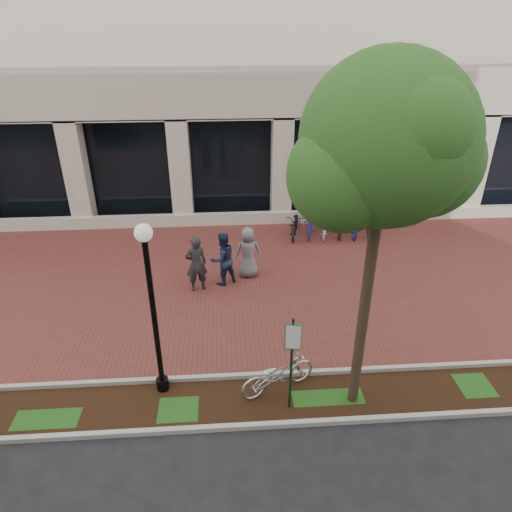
{
  "coord_description": "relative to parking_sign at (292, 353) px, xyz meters",
  "views": [
    {
      "loc": [
        -0.27,
        -12.7,
        7.62
      ],
      "look_at": [
        0.58,
        -0.8,
        1.3
      ],
      "focal_mm": 32.0,
      "sensor_mm": 36.0,
      "label": 1
    }
  ],
  "objects": [
    {
      "name": "ground",
      "position": [
        -0.98,
        5.5,
        -1.51
      ],
      "size": [
        120.0,
        120.0,
        0.0
      ],
      "primitive_type": "plane",
      "color": "black",
      "rests_on": "ground"
    },
    {
      "name": "pedestrian_right",
      "position": [
        -0.58,
        5.8,
        -0.66
      ],
      "size": [
        0.88,
        0.61,
        1.71
      ],
      "primitive_type": "imported",
      "rotation": [
        0.0,
        0.0,
        3.23
      ],
      "color": "slate",
      "rests_on": "ground"
    },
    {
      "name": "curb_plaza_side",
      "position": [
        -0.98,
        1.0,
        -1.45
      ],
      "size": [
        40.0,
        0.12,
        0.12
      ],
      "primitive_type": "cube",
      "color": "#ABABA1",
      "rests_on": "ground"
    },
    {
      "name": "planting_strip",
      "position": [
        -0.98,
        0.25,
        -1.51
      ],
      "size": [
        40.0,
        1.5,
        0.01
      ],
      "primitive_type": "cube",
      "color": "black",
      "rests_on": "ground"
    },
    {
      "name": "pedestrian_mid",
      "position": [
        -1.4,
        5.38,
        -0.64
      ],
      "size": [
        1.07,
        1.0,
        1.75
      ],
      "primitive_type": "imported",
      "rotation": [
        0.0,
        0.0,
        3.66
      ],
      "color": "#1D264A",
      "rests_on": "ground"
    },
    {
      "name": "bollard",
      "position": [
        2.4,
        9.5,
        -1.06
      ],
      "size": [
        0.12,
        0.12,
        0.89
      ],
      "color": "#B0B0B4",
      "rests_on": "ground"
    },
    {
      "name": "parking_sign",
      "position": [
        0.0,
        0.0,
        0.0
      ],
      "size": [
        0.34,
        0.07,
        2.37
      ],
      "rotation": [
        0.0,
        0.0,
        -0.18
      ],
      "color": "#123218",
      "rests_on": "ground"
    },
    {
      "name": "lamppost",
      "position": [
        -2.82,
        0.77,
        0.83
      ],
      "size": [
        0.36,
        0.36,
        4.14
      ],
      "color": "black",
      "rests_on": "ground"
    },
    {
      "name": "locked_bicycle",
      "position": [
        -0.21,
        0.56,
        -1.03
      ],
      "size": [
        1.95,
        1.31,
        0.97
      ],
      "primitive_type": "imported",
      "rotation": [
        0.0,
        0.0,
        1.97
      ],
      "color": "silver",
      "rests_on": "ground"
    },
    {
      "name": "curb_street_side",
      "position": [
        -0.98,
        -0.5,
        -1.45
      ],
      "size": [
        40.0,
        0.12,
        0.12
      ],
      "primitive_type": "cube",
      "color": "#ABABA1",
      "rests_on": "ground"
    },
    {
      "name": "brick_plaza",
      "position": [
        -0.98,
        5.5,
        -1.51
      ],
      "size": [
        40.0,
        9.0,
        0.01
      ],
      "primitive_type": "cube",
      "color": "brown",
      "rests_on": "ground"
    },
    {
      "name": "bike_rack_cluster",
      "position": [
        2.77,
        8.75,
        -1.01
      ],
      "size": [
        3.55,
        1.93,
        1.07
      ],
      "rotation": [
        0.0,
        0.0,
        -0.14
      ],
      "color": "black",
      "rests_on": "ground"
    },
    {
      "name": "pedestrian_left",
      "position": [
        -2.2,
        5.04,
        -0.61
      ],
      "size": [
        0.75,
        0.59,
        1.82
      ],
      "primitive_type": "imported",
      "rotation": [
        0.0,
        0.0,
        3.4
      ],
      "color": "#26252A",
      "rests_on": "ground"
    },
    {
      "name": "street_tree",
      "position": [
        1.48,
        0.17,
        4.08
      ],
      "size": [
        3.52,
        2.93,
        7.26
      ],
      "color": "#423426",
      "rests_on": "ground"
    }
  ]
}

